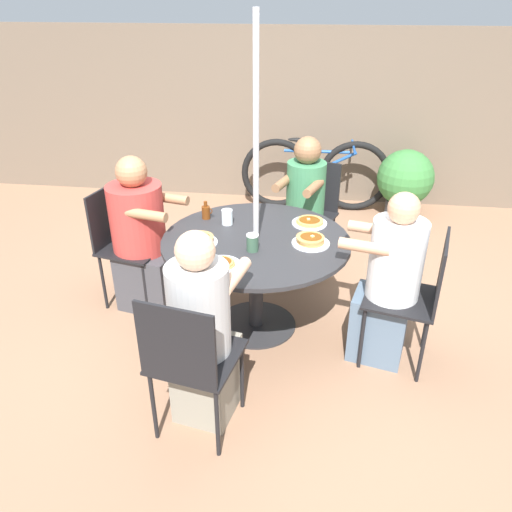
% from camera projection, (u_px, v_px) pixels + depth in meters
% --- Properties ---
extents(ground_plane, '(12.00, 12.00, 0.00)m').
position_uv_depth(ground_plane, '(256.00, 325.00, 3.72)').
color(ground_plane, '#8C664C').
extents(back_fence, '(10.00, 0.06, 1.89)m').
position_uv_depth(back_fence, '(287.00, 117.00, 5.58)').
color(back_fence, brown).
rests_on(back_fence, ground).
extents(patio_table, '(1.29, 1.29, 0.72)m').
position_uv_depth(patio_table, '(256.00, 254.00, 3.44)').
color(patio_table, '#28282B').
rests_on(patio_table, ground).
extents(umbrella_pole, '(0.04, 0.04, 2.13)m').
position_uv_depth(umbrella_pole, '(256.00, 191.00, 3.22)').
color(umbrella_pole, '#ADADB2').
rests_on(umbrella_pole, ground).
extents(patio_chair_north, '(0.51, 0.51, 0.92)m').
position_uv_depth(patio_chair_north, '(189.00, 358.00, 2.57)').
color(patio_chair_north, black).
rests_on(patio_chair_north, ground).
extents(diner_north, '(0.41, 0.54, 1.19)m').
position_uv_depth(diner_north, '(203.00, 336.00, 2.71)').
color(diner_north, gray).
rests_on(diner_north, ground).
extents(patio_chair_east, '(0.53, 0.53, 0.92)m').
position_uv_depth(patio_chair_east, '(416.00, 292.00, 3.12)').
color(patio_chair_east, black).
rests_on(patio_chair_east, ground).
extents(diner_east, '(0.53, 0.43, 1.18)m').
position_uv_depth(diner_east, '(388.00, 286.00, 3.17)').
color(diner_east, slate).
rests_on(diner_east, ground).
extents(patio_chair_south, '(0.55, 0.55, 0.92)m').
position_uv_depth(patio_chair_south, '(311.00, 208.00, 4.32)').
color(patio_chair_south, black).
rests_on(patio_chair_south, ground).
extents(diner_south, '(0.44, 0.52, 1.20)m').
position_uv_depth(diner_south, '(304.00, 213.00, 4.17)').
color(diner_south, beige).
rests_on(diner_south, ground).
extents(patio_chair_west, '(0.52, 0.52, 0.92)m').
position_uv_depth(patio_chair_west, '(123.00, 238.00, 3.79)').
color(patio_chair_west, black).
rests_on(patio_chair_west, ground).
extents(diner_west, '(0.58, 0.48, 1.20)m').
position_uv_depth(diner_west, '(143.00, 242.00, 3.74)').
color(diner_west, '#3D3D42').
rests_on(diner_west, ground).
extents(pancake_plate_a, '(0.25, 0.25, 0.07)m').
position_uv_depth(pancake_plate_a, '(311.00, 241.00, 3.31)').
color(pancake_plate_a, white).
rests_on(pancake_plate_a, patio_table).
extents(pancake_plate_b, '(0.25, 0.25, 0.06)m').
position_uv_depth(pancake_plate_b, '(199.00, 240.00, 3.32)').
color(pancake_plate_b, white).
rests_on(pancake_plate_b, patio_table).
extents(pancake_plate_c, '(0.25, 0.25, 0.04)m').
position_uv_depth(pancake_plate_c, '(310.00, 222.00, 3.59)').
color(pancake_plate_c, white).
rests_on(pancake_plate_c, patio_table).
extents(pancake_plate_d, '(0.25, 0.25, 0.05)m').
position_uv_depth(pancake_plate_d, '(221.00, 264.00, 3.04)').
color(pancake_plate_d, white).
rests_on(pancake_plate_d, patio_table).
extents(syrup_bottle, '(0.08, 0.06, 0.13)m').
position_uv_depth(syrup_bottle, '(206.00, 212.00, 3.66)').
color(syrup_bottle, '#602D0F').
rests_on(syrup_bottle, patio_table).
extents(coffee_cup, '(0.08, 0.08, 0.11)m').
position_uv_depth(coffee_cup, '(252.00, 243.00, 3.21)').
color(coffee_cup, '#33513D').
rests_on(coffee_cup, patio_table).
extents(drinking_glass_a, '(0.08, 0.08, 0.11)m').
position_uv_depth(drinking_glass_a, '(227.00, 217.00, 3.57)').
color(drinking_glass_a, silver).
rests_on(drinking_glass_a, patio_table).
extents(bicycle, '(1.65, 0.44, 0.80)m').
position_uv_depth(bicycle, '(315.00, 175.00, 5.51)').
color(bicycle, black).
rests_on(bicycle, ground).
extents(potted_shrub, '(0.59, 0.59, 0.74)m').
position_uv_depth(potted_shrub, '(405.00, 181.00, 5.30)').
color(potted_shrub, '#3D3D3F').
rests_on(potted_shrub, ground).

